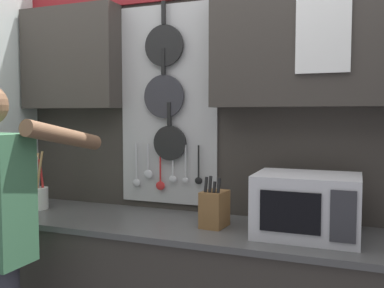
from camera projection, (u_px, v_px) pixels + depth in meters
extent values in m
cube|color=#4C4C4C|center=(194.00, 227.00, 2.19)|extent=(2.47, 0.59, 0.03)
cube|color=#38332D|center=(213.00, 160.00, 2.45)|extent=(3.04, 0.04, 2.44)
cube|color=#38332D|center=(71.00, 58.00, 2.64)|extent=(0.65, 0.16, 0.62)
cube|color=#38332D|center=(328.00, 43.00, 2.08)|extent=(1.18, 0.16, 0.62)
cube|color=#B2B2B2|center=(168.00, 105.00, 2.50)|extent=(0.61, 0.01, 1.16)
cylinder|color=black|center=(164.00, 46.00, 2.45)|extent=(0.24, 0.02, 0.24)
cube|color=black|center=(164.00, 13.00, 2.44)|extent=(0.02, 0.02, 0.13)
cylinder|color=#2D2D33|center=(164.00, 96.00, 2.47)|extent=(0.25, 0.02, 0.25)
cube|color=black|center=(163.00, 62.00, 2.46)|extent=(0.02, 0.02, 0.15)
cylinder|color=black|center=(170.00, 143.00, 2.48)|extent=(0.20, 0.02, 0.20)
cube|color=black|center=(169.00, 114.00, 2.46)|extent=(0.02, 0.02, 0.13)
cylinder|color=silver|center=(136.00, 162.00, 2.57)|extent=(0.01, 0.01, 0.22)
ellipsoid|color=silver|center=(136.00, 183.00, 2.58)|extent=(0.05, 0.01, 0.04)
cylinder|color=silver|center=(148.00, 158.00, 2.54)|extent=(0.01, 0.01, 0.16)
ellipsoid|color=silver|center=(148.00, 174.00, 2.54)|extent=(0.06, 0.01, 0.05)
cylinder|color=red|center=(160.00, 164.00, 2.51)|extent=(0.01, 0.01, 0.23)
ellipsoid|color=red|center=(160.00, 186.00, 2.52)|extent=(0.06, 0.01, 0.05)
cylinder|color=silver|center=(173.00, 161.00, 2.48)|extent=(0.01, 0.01, 0.19)
ellipsoid|color=silver|center=(173.00, 179.00, 2.49)|extent=(0.05, 0.01, 0.04)
cylinder|color=silver|center=(185.00, 162.00, 2.45)|extent=(0.01, 0.01, 0.19)
ellipsoid|color=silver|center=(186.00, 180.00, 2.46)|extent=(0.04, 0.01, 0.03)
cylinder|color=black|center=(199.00, 162.00, 2.42)|extent=(0.01, 0.01, 0.19)
ellipsoid|color=black|center=(199.00, 181.00, 2.43)|extent=(0.05, 0.01, 0.04)
cube|color=white|center=(323.00, 35.00, 2.00)|extent=(0.25, 0.02, 0.36)
cube|color=silver|center=(307.00, 205.00, 1.97)|extent=(0.47, 0.34, 0.29)
cube|color=black|center=(290.00, 212.00, 1.83)|extent=(0.26, 0.01, 0.18)
cube|color=#333338|center=(343.00, 217.00, 1.75)|extent=(0.10, 0.01, 0.22)
cube|color=brown|center=(214.00, 209.00, 2.14)|extent=(0.12, 0.16, 0.18)
cylinder|color=black|center=(206.00, 184.00, 2.11)|extent=(0.02, 0.03, 0.08)
cylinder|color=black|center=(210.00, 184.00, 2.10)|extent=(0.02, 0.03, 0.08)
cylinder|color=black|center=(214.00, 187.00, 2.10)|extent=(0.02, 0.03, 0.06)
cylinder|color=black|center=(219.00, 186.00, 2.09)|extent=(0.02, 0.03, 0.07)
cylinder|color=white|center=(38.00, 198.00, 2.55)|extent=(0.11, 0.11, 0.13)
cylinder|color=red|center=(42.00, 180.00, 2.54)|extent=(0.05, 0.02, 0.25)
cylinder|color=black|center=(37.00, 181.00, 2.54)|extent=(0.02, 0.05, 0.23)
cylinder|color=silver|center=(38.00, 178.00, 2.54)|extent=(0.05, 0.07, 0.27)
cylinder|color=tan|center=(37.00, 177.00, 2.54)|extent=(0.04, 0.06, 0.28)
cylinder|color=tan|center=(37.00, 181.00, 2.53)|extent=(0.05, 0.04, 0.24)
cylinder|color=silver|center=(38.00, 184.00, 2.54)|extent=(0.04, 0.02, 0.20)
cylinder|color=silver|center=(36.00, 180.00, 2.53)|extent=(0.03, 0.02, 0.25)
cylinder|color=tan|center=(39.00, 176.00, 2.52)|extent=(0.06, 0.04, 0.30)
cylinder|color=brown|center=(64.00, 136.00, 2.11)|extent=(0.08, 0.54, 0.18)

